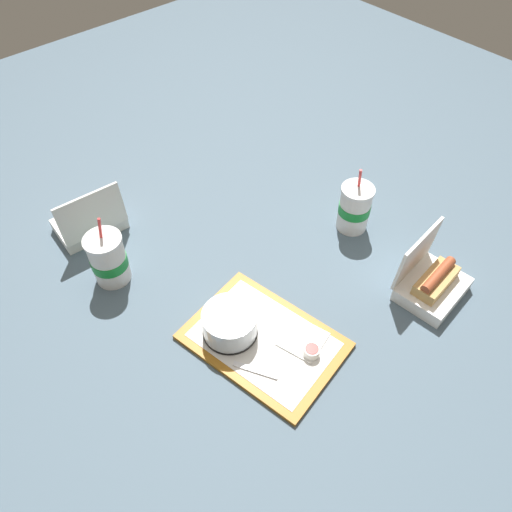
# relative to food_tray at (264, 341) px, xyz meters

# --- Properties ---
(ground_plane) EXTENTS (3.20, 3.20, 0.00)m
(ground_plane) POSITION_rel_food_tray_xyz_m (0.23, -0.17, -0.01)
(ground_plane) COLOR #4C6070
(food_tray) EXTENTS (0.41, 0.32, 0.01)m
(food_tray) POSITION_rel_food_tray_xyz_m (0.00, 0.00, 0.00)
(food_tray) COLOR #A56619
(food_tray) RESTS_ON ground_plane
(cake_container) EXTENTS (0.14, 0.14, 0.07)m
(cake_container) POSITION_rel_food_tray_xyz_m (0.07, 0.05, 0.04)
(cake_container) COLOR black
(cake_container) RESTS_ON food_tray
(ketchup_cup) EXTENTS (0.04, 0.04, 0.02)m
(ketchup_cup) POSITION_rel_food_tray_xyz_m (-0.11, -0.06, 0.02)
(ketchup_cup) COLOR white
(ketchup_cup) RESTS_ON food_tray
(napkin_stack) EXTENTS (0.12, 0.12, 0.00)m
(napkin_stack) POSITION_rel_food_tray_xyz_m (-0.06, -0.07, 0.01)
(napkin_stack) COLOR white
(napkin_stack) RESTS_ON food_tray
(plastic_fork) EXTENTS (0.10, 0.06, 0.00)m
(plastic_fork) POSITION_rel_food_tray_xyz_m (-0.05, 0.07, 0.01)
(plastic_fork) COLOR white
(plastic_fork) RESTS_ON food_tray
(clamshell_hotdog_corner) EXTENTS (0.16, 0.19, 0.18)m
(clamshell_hotdog_corner) POSITION_rel_food_tray_xyz_m (-0.18, -0.43, 0.03)
(clamshell_hotdog_corner) COLOR white
(clamshell_hotdog_corner) RESTS_ON ground_plane
(clamshell_sandwich_front) EXTENTS (0.15, 0.20, 0.17)m
(clamshell_sandwich_front) POSITION_rel_food_tray_xyz_m (0.63, 0.12, 0.04)
(clamshell_sandwich_front) COLOR white
(clamshell_sandwich_front) RESTS_ON ground_plane
(soda_cup_left) EXTENTS (0.10, 0.10, 0.21)m
(soda_cup_left) POSITION_rel_food_tray_xyz_m (0.43, 0.17, 0.07)
(soda_cup_left) COLOR white
(soda_cup_left) RESTS_ON ground_plane
(soda_cup_front) EXTENTS (0.10, 0.10, 0.21)m
(soda_cup_front) POSITION_rel_food_tray_xyz_m (0.12, -0.47, 0.07)
(soda_cup_front) COLOR white
(soda_cup_front) RESTS_ON ground_plane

